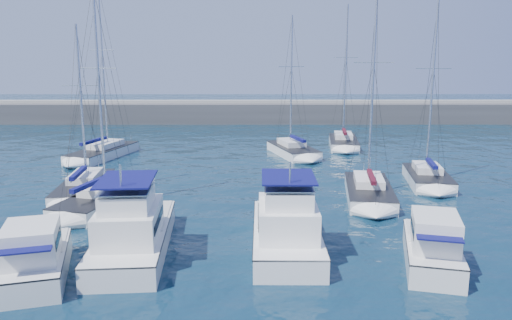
{
  "coord_description": "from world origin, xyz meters",
  "views": [
    {
      "loc": [
        1.66,
        -25.6,
        10.2
      ],
      "look_at": [
        1.77,
        8.76,
        3.0
      ],
      "focal_mm": 35.0,
      "sensor_mm": 36.0,
      "label": 1
    }
  ],
  "objects_px": {
    "motor_yacht_stbd_inner": "(287,230)",
    "sailboat_mid_a": "(85,187)",
    "sailboat_back_a": "(103,152)",
    "sailboat_back_b": "(293,150)",
    "motor_yacht_port_outer": "(35,260)",
    "motor_yacht_port_inner": "(133,233)",
    "sailboat_mid_e": "(427,177)",
    "sailboat_mid_b": "(100,200)",
    "sailboat_mid_d": "(369,191)",
    "sailboat_back_c": "(343,142)",
    "motor_yacht_stbd_outer": "(433,248)"
  },
  "relations": [
    {
      "from": "motor_yacht_stbd_inner",
      "to": "sailboat_back_c",
      "type": "bearing_deg",
      "value": 75.38
    },
    {
      "from": "sailboat_mid_a",
      "to": "sailboat_back_b",
      "type": "xyz_separation_m",
      "value": [
        16.82,
        14.91,
        0.02
      ]
    },
    {
      "from": "sailboat_mid_a",
      "to": "sailboat_back_b",
      "type": "distance_m",
      "value": 22.48
    },
    {
      "from": "motor_yacht_stbd_outer",
      "to": "sailboat_back_c",
      "type": "height_order",
      "value": "sailboat_back_c"
    },
    {
      "from": "sailboat_back_a",
      "to": "motor_yacht_port_inner",
      "type": "bearing_deg",
      "value": -54.55
    },
    {
      "from": "motor_yacht_port_inner",
      "to": "sailboat_mid_a",
      "type": "height_order",
      "value": "sailboat_mid_a"
    },
    {
      "from": "motor_yacht_port_outer",
      "to": "sailboat_mid_e",
      "type": "bearing_deg",
      "value": 20.11
    },
    {
      "from": "motor_yacht_port_inner",
      "to": "sailboat_back_a",
      "type": "bearing_deg",
      "value": 105.47
    },
    {
      "from": "motor_yacht_port_outer",
      "to": "sailboat_mid_b",
      "type": "xyz_separation_m",
      "value": [
        -0.36,
        11.11,
        -0.41
      ]
    },
    {
      "from": "sailboat_mid_e",
      "to": "sailboat_back_a",
      "type": "height_order",
      "value": "sailboat_back_a"
    },
    {
      "from": "sailboat_mid_d",
      "to": "sailboat_back_c",
      "type": "xyz_separation_m",
      "value": [
        1.82,
        20.97,
        0.01
      ]
    },
    {
      "from": "motor_yacht_stbd_outer",
      "to": "sailboat_mid_e",
      "type": "height_order",
      "value": "sailboat_mid_e"
    },
    {
      "from": "sailboat_back_a",
      "to": "sailboat_back_c",
      "type": "relative_size",
      "value": 1.07
    },
    {
      "from": "sailboat_back_a",
      "to": "sailboat_back_b",
      "type": "xyz_separation_m",
      "value": [
        19.49,
        1.1,
        -0.02
      ]
    },
    {
      "from": "motor_yacht_port_outer",
      "to": "motor_yacht_stbd_inner",
      "type": "xyz_separation_m",
      "value": [
        11.88,
        3.51,
        0.19
      ]
    },
    {
      "from": "sailboat_mid_b",
      "to": "motor_yacht_port_outer",
      "type": "bearing_deg",
      "value": -73.19
    },
    {
      "from": "sailboat_back_a",
      "to": "motor_yacht_stbd_outer",
      "type": "bearing_deg",
      "value": -32.49
    },
    {
      "from": "motor_yacht_stbd_inner",
      "to": "sailboat_back_c",
      "type": "relative_size",
      "value": 0.58
    },
    {
      "from": "sailboat_mid_a",
      "to": "sailboat_mid_b",
      "type": "bearing_deg",
      "value": -62.79
    },
    {
      "from": "sailboat_mid_b",
      "to": "sailboat_back_c",
      "type": "relative_size",
      "value": 0.93
    },
    {
      "from": "motor_yacht_stbd_inner",
      "to": "sailboat_mid_e",
      "type": "bearing_deg",
      "value": 49.37
    },
    {
      "from": "sailboat_mid_b",
      "to": "sailboat_mid_d",
      "type": "distance_m",
      "value": 19.01
    },
    {
      "from": "motor_yacht_port_inner",
      "to": "sailboat_mid_a",
      "type": "xyz_separation_m",
      "value": [
        -6.44,
        11.6,
        -0.64
      ]
    },
    {
      "from": "sailboat_mid_d",
      "to": "sailboat_back_b",
      "type": "height_order",
      "value": "sailboat_mid_d"
    },
    {
      "from": "sailboat_mid_a",
      "to": "sailboat_back_c",
      "type": "distance_m",
      "value": 30.27
    },
    {
      "from": "motor_yacht_port_outer",
      "to": "motor_yacht_port_inner",
      "type": "xyz_separation_m",
      "value": [
        3.81,
        3.07,
        0.19
      ]
    },
    {
      "from": "motor_yacht_stbd_outer",
      "to": "sailboat_back_a",
      "type": "height_order",
      "value": "sailboat_back_a"
    },
    {
      "from": "sailboat_mid_d",
      "to": "sailboat_mid_e",
      "type": "xyz_separation_m",
      "value": [
        5.69,
        4.12,
        0.01
      ]
    },
    {
      "from": "motor_yacht_stbd_inner",
      "to": "sailboat_mid_a",
      "type": "relative_size",
      "value": 0.73
    },
    {
      "from": "sailboat_mid_b",
      "to": "sailboat_mid_d",
      "type": "bearing_deg",
      "value": 21.93
    },
    {
      "from": "sailboat_mid_e",
      "to": "sailboat_back_b",
      "type": "height_order",
      "value": "sailboat_mid_e"
    },
    {
      "from": "motor_yacht_port_inner",
      "to": "sailboat_mid_b",
      "type": "relative_size",
      "value": 0.68
    },
    {
      "from": "motor_yacht_port_outer",
      "to": "motor_yacht_stbd_outer",
      "type": "relative_size",
      "value": 1.0
    },
    {
      "from": "motor_yacht_port_inner",
      "to": "sailboat_mid_d",
      "type": "xyz_separation_m",
      "value": [
        14.7,
        10.36,
        -0.61
      ]
    },
    {
      "from": "motor_yacht_stbd_outer",
      "to": "sailboat_back_b",
      "type": "bearing_deg",
      "value": 113.65
    },
    {
      "from": "sailboat_mid_b",
      "to": "sailboat_back_c",
      "type": "height_order",
      "value": "sailboat_back_c"
    },
    {
      "from": "sailboat_mid_a",
      "to": "sailboat_back_a",
      "type": "relative_size",
      "value": 0.74
    },
    {
      "from": "motor_yacht_port_outer",
      "to": "sailboat_mid_e",
      "type": "height_order",
      "value": "sailboat_mid_e"
    },
    {
      "from": "sailboat_mid_b",
      "to": "sailboat_back_b",
      "type": "bearing_deg",
      "value": 66.72
    },
    {
      "from": "sailboat_mid_b",
      "to": "sailboat_mid_e",
      "type": "distance_m",
      "value": 25.39
    },
    {
      "from": "sailboat_mid_a",
      "to": "sailboat_back_a",
      "type": "bearing_deg",
      "value": 95.67
    },
    {
      "from": "sailboat_mid_a",
      "to": "sailboat_mid_e",
      "type": "relative_size",
      "value": 0.87
    },
    {
      "from": "motor_yacht_port_outer",
      "to": "sailboat_back_b",
      "type": "bearing_deg",
      "value": 48.57
    },
    {
      "from": "sailboat_mid_e",
      "to": "sailboat_back_b",
      "type": "xyz_separation_m",
      "value": [
        -10.02,
        12.04,
        -0.01
      ]
    },
    {
      "from": "sailboat_back_b",
      "to": "sailboat_back_c",
      "type": "height_order",
      "value": "sailboat_back_c"
    },
    {
      "from": "sailboat_mid_a",
      "to": "motor_yacht_stbd_outer",
      "type": "bearing_deg",
      "value": -36.98
    },
    {
      "from": "sailboat_back_c",
      "to": "sailboat_back_b",
      "type": "bearing_deg",
      "value": -135.29
    },
    {
      "from": "motor_yacht_stbd_inner",
      "to": "sailboat_mid_a",
      "type": "height_order",
      "value": "sailboat_mid_a"
    },
    {
      "from": "motor_yacht_port_inner",
      "to": "sailboat_back_b",
      "type": "distance_m",
      "value": 28.48
    },
    {
      "from": "motor_yacht_port_inner",
      "to": "motor_yacht_stbd_inner",
      "type": "distance_m",
      "value": 8.09
    }
  ]
}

